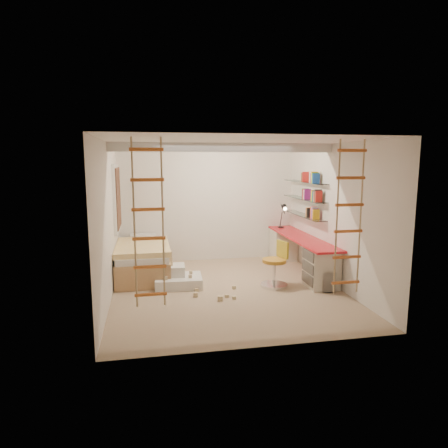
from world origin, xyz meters
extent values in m
plane|color=tan|center=(0.00, 0.00, 0.00)|extent=(4.50, 4.50, 0.00)
cube|color=white|center=(0.00, 0.30, 2.52)|extent=(4.00, 0.18, 0.16)
cube|color=white|center=(-1.97, 1.50, 1.55)|extent=(0.06, 1.15, 1.35)
cube|color=#4C2D1E|center=(-1.93, 1.50, 1.55)|extent=(0.02, 1.00, 1.20)
cylinder|color=white|center=(1.75, -0.39, 0.17)|extent=(0.28, 0.28, 0.34)
cube|color=red|center=(1.72, 0.83, 0.73)|extent=(0.55, 2.80, 0.04)
cube|color=beige|center=(1.72, 1.93, 0.35)|extent=(0.52, 0.55, 0.71)
cube|color=beige|center=(1.72, -0.17, 0.35)|extent=(0.52, 0.55, 0.71)
cube|color=#4C4742|center=(1.45, -0.17, 0.61)|extent=(0.02, 0.50, 0.18)
cube|color=#4C4742|center=(1.45, -0.17, 0.39)|extent=(0.02, 0.50, 0.18)
cube|color=#4C4742|center=(1.45, -0.17, 0.17)|extent=(0.02, 0.50, 0.18)
cube|color=white|center=(1.87, 1.13, 1.15)|extent=(0.25, 1.80, 0.01)
cube|color=white|center=(1.87, 1.13, 1.50)|extent=(0.25, 1.80, 0.01)
cube|color=white|center=(1.87, 1.13, 1.85)|extent=(0.25, 1.80, 0.01)
cube|color=#AD7F51|center=(-1.48, 1.23, 0.23)|extent=(1.00, 2.00, 0.45)
cube|color=white|center=(-1.48, 1.23, 0.51)|extent=(0.95, 1.95, 0.12)
cube|color=yellow|center=(-1.48, 1.08, 0.62)|extent=(1.02, 1.60, 0.10)
cube|color=white|center=(-1.48, 2.03, 0.63)|extent=(0.55, 0.35, 0.12)
cylinder|color=black|center=(1.67, 1.98, 0.76)|extent=(0.14, 0.14, 0.02)
cylinder|color=black|center=(1.67, 1.98, 0.95)|extent=(0.02, 0.15, 0.36)
cylinder|color=black|center=(1.67, 1.88, 1.20)|extent=(0.02, 0.27, 0.20)
cone|color=black|center=(1.67, 1.76, 1.25)|extent=(0.12, 0.14, 0.15)
cylinder|color=#FFEABF|center=(1.67, 1.72, 1.22)|extent=(0.08, 0.04, 0.08)
cylinder|color=#B37A22|center=(0.88, 0.02, 0.49)|extent=(0.54, 0.54, 0.06)
cube|color=gold|center=(1.05, 0.07, 0.68)|extent=(0.13, 0.33, 0.31)
cylinder|color=silver|center=(0.88, 0.02, 0.27)|extent=(0.06, 0.06, 0.44)
cylinder|color=silver|center=(0.88, 0.02, 0.03)|extent=(0.62, 0.62, 0.05)
cube|color=silver|center=(-0.84, 0.38, 0.09)|extent=(0.88, 0.70, 0.19)
cube|color=silver|center=(-0.97, 0.48, 0.28)|extent=(0.54, 0.45, 0.19)
cube|color=#CCB284|center=(-0.97, 0.48, 0.42)|extent=(0.08, 0.08, 0.08)
cube|color=#CCB284|center=(-0.97, 0.48, 0.49)|extent=(0.07, 0.07, 0.07)
cube|color=#CCB284|center=(-0.97, 0.48, 0.59)|extent=(0.06, 0.06, 0.12)
cube|color=#CCB284|center=(-0.64, 0.24, 0.22)|extent=(0.06, 0.06, 0.06)
cube|color=#CCB284|center=(-0.60, 0.50, 0.22)|extent=(0.06, 0.06, 0.06)
cube|color=#CCB284|center=(-1.08, 0.21, 0.22)|extent=(0.06, 0.06, 0.06)
cube|color=#CCB284|center=(0.01, -0.51, 0.04)|extent=(0.07, 0.07, 0.07)
cube|color=#CCB284|center=(-0.09, -0.40, 0.04)|extent=(0.07, 0.07, 0.07)
cube|color=#CCB284|center=(0.13, 0.02, 0.04)|extent=(0.07, 0.07, 0.07)
cube|color=#CCB284|center=(-0.22, -0.53, 0.04)|extent=(0.07, 0.07, 0.07)
cube|color=#CCB284|center=(-0.60, -0.26, 0.04)|extent=(0.07, 0.07, 0.07)
cube|color=#CCB284|center=(-0.55, 0.00, 0.04)|extent=(0.07, 0.07, 0.07)
cube|color=yellow|center=(1.87, 1.13, 1.27)|extent=(0.14, 0.46, 0.22)
cube|color=#8C1E7F|center=(1.87, 1.13, 1.62)|extent=(0.14, 0.70, 0.22)
cube|color=white|center=(1.87, 1.13, 1.97)|extent=(0.14, 0.58, 0.22)
camera|label=1|loc=(-1.35, -6.74, 2.31)|focal=32.00mm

